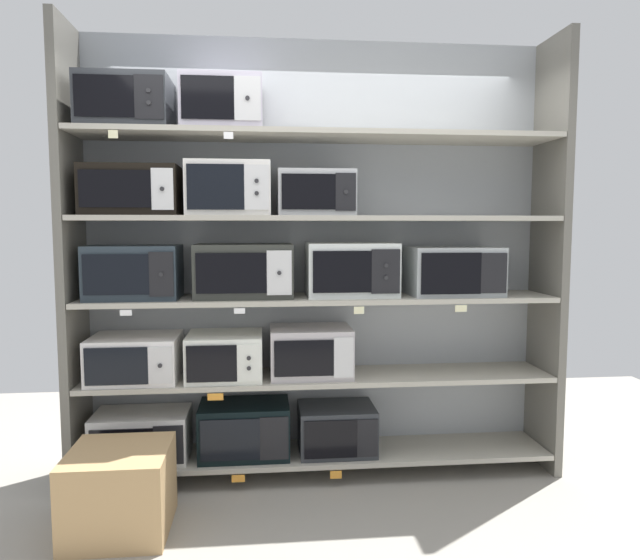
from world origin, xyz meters
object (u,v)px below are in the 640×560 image
Objects in this scene: microwave_4 at (225,356)px; microwave_7 at (244,271)px; microwave_2 at (337,429)px; shipping_carton at (120,491)px; microwave_1 at (245,429)px; microwave_11 at (229,189)px; microwave_8 at (351,270)px; microwave_5 at (311,351)px; microwave_13 at (127,104)px; microwave_3 at (135,358)px; microwave_10 at (133,191)px; microwave_12 at (315,193)px; microwave_9 at (453,271)px; microwave_6 at (134,272)px; microwave_14 at (223,106)px; microwave_0 at (142,436)px.

microwave_4 is 0.77× the size of microwave_7.
microwave_2 is 1.32m from shipping_carton.
microwave_11 is (-0.07, -0.00, 1.46)m from microwave_1.
microwave_4 reaches higher than microwave_1.
microwave_11 reaches higher than microwave_8.
microwave_5 is 1.09m from microwave_11.
microwave_13 reaches higher than microwave_8.
microwave_3 reaches higher than microwave_2.
microwave_2 is 0.87× the size of microwave_10.
microwave_11 is at bearing -0.13° from microwave_4.
microwave_11 is 0.51m from microwave_12.
microwave_3 reaches higher than microwave_1.
microwave_3 is 0.93× the size of microwave_9.
microwave_10 is at bearing 0.22° from microwave_6.
shipping_carton is at bearing -132.55° from microwave_11.
microwave_11 is (-0.64, -0.00, 1.47)m from microwave_2.
microwave_2 is 1.14m from microwave_7.
microwave_5 is at bearing 0.01° from microwave_7.
microwave_8 reaches higher than microwave_6.
microwave_1 is 1.11× the size of shipping_carton.
microwave_8 is 1.09× the size of microwave_13.
microwave_4 is 0.97× the size of microwave_14.
microwave_3 is at bearing -180.00° from microwave_2.
microwave_3 is 1.04× the size of microwave_5.
microwave_4 is 0.93× the size of microwave_11.
microwave_13 is at bearing -179.60° from microwave_10.
microwave_5 reaches higher than microwave_4.
microwave_10 is (-0.01, -0.00, 1.46)m from microwave_0.
microwave_1 is 0.79m from microwave_3.
microwave_2 is at bearing -0.12° from microwave_5.
microwave_13 reaches higher than microwave_5.
microwave_10 reaches higher than microwave_9.
microwave_11 is (0.54, -0.00, 1.48)m from microwave_0.
microwave_0 is 1.19× the size of microwave_2.
microwave_4 is 0.94m from shipping_carton.
microwave_14 is (0.51, -0.00, 1.95)m from microwave_0.
microwave_9 is 2.25m from shipping_carton.
microwave_9 reaches higher than microwave_2.
microwave_1 is 1.46m from microwave_11.
microwave_12 is at bearing -0.01° from microwave_6.
microwave_12 is 0.91× the size of microwave_13.
microwave_2 is at bearing -179.88° from microwave_8.
microwave_12 is at bearing 0.01° from microwave_3.
microwave_9 is 0.98m from microwave_12.
microwave_11 reaches higher than microwave_1.
microwave_0 is 1.46m from microwave_10.
microwave_10 is (-1.03, -0.00, 0.97)m from microwave_5.
microwave_0 is 1.18m from microwave_2.
microwave_8 is 0.99× the size of microwave_9.
microwave_1 is 1.06× the size of microwave_3.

